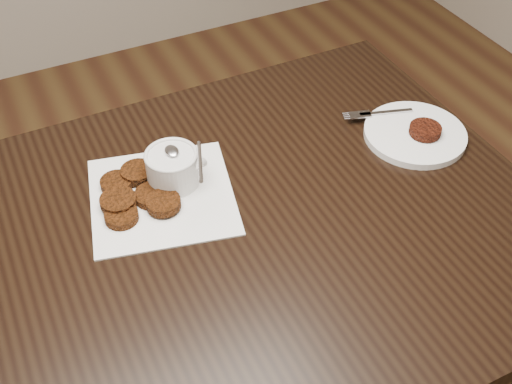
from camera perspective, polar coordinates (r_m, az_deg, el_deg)
table at (r=1.43m, az=-6.00°, el=-15.01°), size 1.39×0.89×0.75m
napkin at (r=1.22m, az=-8.44°, el=-0.37°), size 0.32×0.32×0.00m
sauce_ramekin at (r=1.20m, az=-7.67°, el=3.41°), size 0.17×0.17×0.14m
patty_cluster at (r=1.21m, az=-10.91°, el=-0.41°), size 0.24×0.24×0.02m
plate_with_patty at (r=1.38m, az=14.14°, el=5.34°), size 0.27×0.27×0.03m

